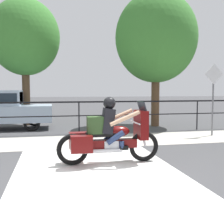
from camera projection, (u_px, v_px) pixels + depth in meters
The scene contains 8 objects.
ground_plane at pixel (102, 169), 6.10m from camera, with size 120.00×120.00×0.00m, color #424244.
sidewalk_band at pixel (84, 141), 9.41m from camera, with size 44.00×2.40×0.01m, color #B7B2A8.
crosswalk_band at pixel (97, 172), 5.88m from camera, with size 3.46×6.00×0.01m, color silver.
fence_railing at pixel (79, 108), 11.02m from camera, with size 36.00×0.05×1.27m.
motorcycle at pixel (109, 134), 6.57m from camera, with size 2.44×0.76×1.57m.
street_sign at pixel (213, 91), 10.41m from camera, with size 0.74×0.06×2.68m.
tree_behind_sign at pixel (156, 38), 13.03m from camera, with size 3.79×3.79×6.22m.
tree_behind_car at pixel (25, 38), 13.36m from camera, with size 3.31×3.31×6.05m.
Camera 1 is at (-1.04, -5.89, 1.74)m, focal length 45.00 mm.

